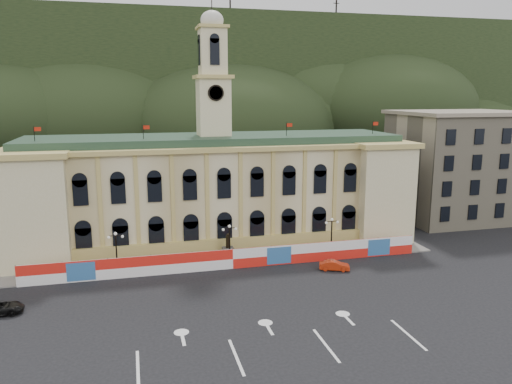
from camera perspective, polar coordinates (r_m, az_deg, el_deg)
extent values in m
plane|color=black|center=(49.80, 0.91, -14.46)|extent=(260.00, 260.00, 0.00)
cube|color=black|center=(173.70, -10.48, 11.22)|extent=(230.00, 70.00, 44.00)
cube|color=#595651|center=(160.48, 2.88, 14.26)|extent=(22.00, 8.00, 14.00)
cylinder|color=black|center=(174.11, 9.17, 20.52)|extent=(0.50, 0.50, 20.00)
cube|color=beige|center=(73.72, -4.73, -0.20)|extent=(55.00, 15.00, 14.00)
cube|color=tan|center=(67.73, -3.55, -6.30)|extent=(56.00, 0.80, 2.40)
cube|color=tan|center=(72.63, -4.82, 5.45)|extent=(56.20, 16.20, 0.60)
cube|color=#284430|center=(72.56, -4.83, 6.00)|extent=(53.00, 13.00, 1.20)
cube|color=beige|center=(72.77, -23.16, -1.24)|extent=(8.00, 17.00, 14.00)
cube|color=beige|center=(79.98, 12.24, 0.48)|extent=(8.00, 17.00, 14.00)
cube|color=beige|center=(72.29, -4.89, 9.63)|extent=(4.40, 4.40, 8.00)
cube|color=tan|center=(72.29, -4.95, 12.96)|extent=(5.20, 5.20, 0.50)
cube|color=beige|center=(72.47, -4.99, 15.57)|extent=(3.60, 3.60, 6.50)
cube|color=tan|center=(72.80, -5.04, 18.24)|extent=(4.20, 4.20, 0.40)
cylinder|color=black|center=(69.99, -4.61, 11.22)|extent=(2.20, 0.20, 2.20)
ellipsoid|color=beige|center=(72.92, -5.05, 18.94)|extent=(3.20, 3.20, 2.72)
cube|color=tan|center=(93.13, 22.03, 2.66)|extent=(20.00, 16.00, 18.00)
cube|color=gray|center=(92.33, 22.45, 8.37)|extent=(21.00, 17.00, 0.60)
cube|color=red|center=(62.86, -2.67, -7.65)|extent=(50.00, 0.25, 2.50)
cube|color=#3065A2|center=(61.95, -19.37, -8.59)|extent=(3.20, 0.05, 2.20)
cube|color=#3065A2|center=(64.12, 2.66, -7.26)|extent=(3.20, 0.05, 2.20)
cube|color=#3065A2|center=(69.31, 13.88, -6.16)|extent=(3.20, 0.05, 2.20)
cube|color=slate|center=(65.79, -3.14, -7.85)|extent=(56.00, 5.50, 0.16)
cube|color=#595651|center=(65.76, -3.19, -7.11)|extent=(1.40, 1.40, 1.80)
cylinder|color=black|center=(65.25, -3.21, -5.69)|extent=(0.60, 0.60, 1.60)
sphere|color=black|center=(64.99, -3.21, -4.93)|extent=(0.44, 0.44, 0.44)
cylinder|color=black|center=(64.06, -15.54, -8.74)|extent=(0.44, 0.44, 0.30)
cylinder|color=black|center=(63.34, -15.65, -6.82)|extent=(0.18, 0.18, 4.80)
cube|color=black|center=(62.68, -15.76, -4.82)|extent=(1.60, 0.08, 0.08)
sphere|color=silver|center=(62.75, -16.48, -4.99)|extent=(0.36, 0.36, 0.36)
sphere|color=silver|center=(62.69, -15.02, -4.92)|extent=(0.36, 0.36, 0.36)
sphere|color=silver|center=(62.61, -15.77, -4.60)|extent=(0.40, 0.40, 0.40)
cylinder|color=black|center=(65.08, -3.01, -8.01)|extent=(0.44, 0.44, 0.30)
cylinder|color=black|center=(64.37, -3.03, -6.12)|extent=(0.18, 0.18, 4.80)
cube|color=black|center=(63.72, -3.05, -4.14)|extent=(1.60, 0.08, 0.08)
sphere|color=silver|center=(63.62, -3.76, -4.32)|extent=(0.36, 0.36, 0.36)
sphere|color=silver|center=(63.91, -2.35, -4.23)|extent=(0.36, 0.36, 0.36)
sphere|color=silver|center=(63.65, -3.06, -3.92)|extent=(0.40, 0.40, 0.40)
cylinder|color=black|center=(68.98, 8.56, -6.99)|extent=(0.44, 0.44, 0.30)
cylinder|color=black|center=(68.32, 8.61, -5.20)|extent=(0.18, 0.18, 4.80)
cube|color=black|center=(67.70, 8.67, -3.33)|extent=(1.60, 0.08, 0.08)
sphere|color=silver|center=(67.44, 8.04, -3.50)|extent=(0.36, 0.36, 0.36)
sphere|color=silver|center=(68.05, 9.29, -3.40)|extent=(0.36, 0.36, 0.36)
sphere|color=silver|center=(67.64, 8.68, -3.13)|extent=(0.40, 0.40, 0.40)
imported|color=#B7280D|center=(63.17, 8.96, -8.29)|extent=(3.81, 4.61, 1.23)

